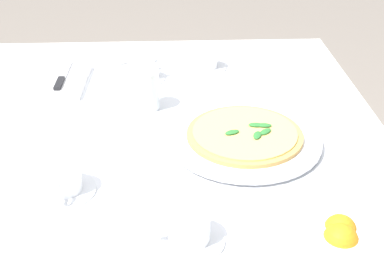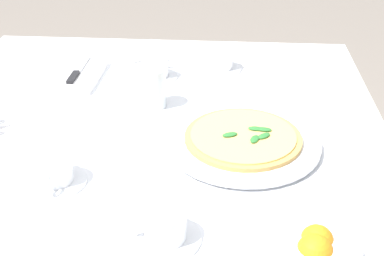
% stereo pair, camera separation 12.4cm
% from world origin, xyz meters
% --- Properties ---
extents(dining_table, '(1.20, 1.20, 0.72)m').
position_xyz_m(dining_table, '(0.00, 0.00, 0.60)').
color(dining_table, white).
rests_on(dining_table, ground_plane).
extents(pizza_plate, '(0.36, 0.36, 0.02)m').
position_xyz_m(pizza_plate, '(-0.08, -0.24, 0.73)').
color(pizza_plate, white).
rests_on(pizza_plate, dining_table).
extents(pizza, '(0.27, 0.27, 0.02)m').
position_xyz_m(pizza, '(-0.08, -0.24, 0.75)').
color(pizza, tan).
rests_on(pizza, pizza_plate).
extents(coffee_cup_left_edge, '(0.13, 0.13, 0.07)m').
position_xyz_m(coffee_cup_left_edge, '(0.36, -0.18, 0.76)').
color(coffee_cup_left_edge, white).
rests_on(coffee_cup_left_edge, dining_table).
extents(coffee_cup_far_left, '(0.13, 0.13, 0.07)m').
position_xyz_m(coffee_cup_far_left, '(0.28, 0.01, 0.75)').
color(coffee_cup_far_left, white).
rests_on(coffee_cup_far_left, dining_table).
extents(coffee_cup_right_edge, '(0.13, 0.13, 0.06)m').
position_xyz_m(coffee_cup_right_edge, '(-0.41, -0.10, 0.75)').
color(coffee_cup_right_edge, white).
rests_on(coffee_cup_right_edge, dining_table).
extents(coffee_cup_far_right, '(0.13, 0.13, 0.07)m').
position_xyz_m(coffee_cup_far_right, '(-0.25, 0.15, 0.75)').
color(coffee_cup_far_right, white).
rests_on(coffee_cup_far_right, dining_table).
extents(water_glass_center_back, '(0.07, 0.07, 0.11)m').
position_xyz_m(water_glass_center_back, '(0.11, -0.01, 0.77)').
color(water_glass_center_back, white).
rests_on(water_glass_center_back, dining_table).
extents(napkin_folded, '(0.22, 0.14, 0.02)m').
position_xyz_m(napkin_folded, '(0.26, 0.24, 0.73)').
color(napkin_folded, white).
rests_on(napkin_folded, dining_table).
extents(dinner_knife, '(0.20, 0.02, 0.01)m').
position_xyz_m(dinner_knife, '(0.27, 0.24, 0.75)').
color(dinner_knife, silver).
rests_on(dinner_knife, napkin_folded).
extents(citrus_bowl, '(0.15, 0.15, 0.07)m').
position_xyz_m(citrus_bowl, '(-0.45, -0.36, 0.75)').
color(citrus_bowl, white).
rests_on(citrus_bowl, dining_table).
extents(menu_card, '(0.06, 0.07, 0.06)m').
position_xyz_m(menu_card, '(0.40, 0.07, 0.75)').
color(menu_card, white).
rests_on(menu_card, dining_table).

